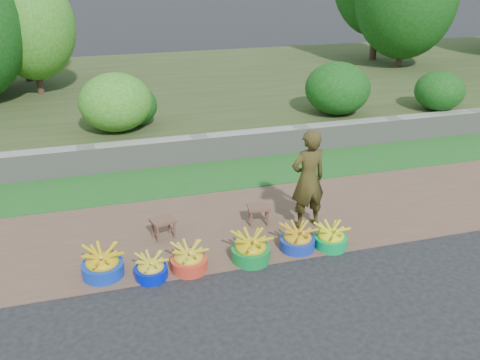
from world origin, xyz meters
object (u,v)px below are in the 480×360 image
object	(u,v)px
basin_e	(297,239)
vendor_woman	(308,179)
basin_c	(189,259)
stool_right	(259,210)
basin_d	(251,249)
basin_f	(331,238)
basin_a	(102,264)
stool_left	(163,223)
basin_b	(151,268)

from	to	relation	value
basin_e	vendor_woman	bearing A→B (deg)	57.45
basin_c	stool_right	xyz separation A→B (m)	(1.32, 0.97, 0.10)
stool_right	basin_e	bearing A→B (deg)	-71.41
basin_d	basin_f	size ratio (longest dim) A/B	1.15
basin_e	stool_right	size ratio (longest dim) A/B	1.33
basin_c	basin_d	xyz separation A→B (m)	(0.88, -0.00, 0.02)
basin_c	stool_right	world-z (taller)	basin_c
stool_right	basin_a	bearing A→B (deg)	-161.98
basin_a	basin_d	xyz separation A→B (m)	(2.01, -0.18, -0.00)
basin_f	stool_left	bearing A→B (deg)	157.84
basin_a	basin_e	bearing A→B (deg)	-1.90
basin_c	basin_e	world-z (taller)	basin_e
basin_d	basin_f	bearing A→B (deg)	0.47
basin_f	stool_right	world-z (taller)	basin_f
basin_f	vendor_woman	size ratio (longest dim) A/B	0.30
basin_b	basin_d	world-z (taller)	basin_d
vendor_woman	stool_left	bearing A→B (deg)	-12.73
basin_b	basin_f	size ratio (longest dim) A/B	0.92
basin_b	vendor_woman	xyz separation A→B (m)	(2.54, 0.75, 0.66)
basin_c	basin_d	bearing A→B (deg)	-0.25
basin_f	stool_right	bearing A→B (deg)	129.50
basin_d	basin_b	bearing A→B (deg)	-178.17
basin_d	stool_left	size ratio (longest dim) A/B	1.34
stool_right	basin_c	bearing A→B (deg)	-143.69
basin_f	basin_e	bearing A→B (deg)	171.38
basin_a	stool_right	distance (m)	2.58
basin_a	basin_f	xyz separation A→B (m)	(3.25, -0.17, -0.03)
basin_c	vendor_woman	world-z (taller)	vendor_woman
basin_c	basin_d	world-z (taller)	basin_d
basin_d	vendor_woman	world-z (taller)	vendor_woman
basin_d	stool_right	world-z (taller)	basin_d
basin_d	basin_e	size ratio (longest dim) A/B	1.08
stool_right	basin_d	bearing A→B (deg)	-114.24
basin_d	basin_c	bearing A→B (deg)	179.75
basin_e	vendor_woman	world-z (taller)	vendor_woman
stool_left	basin_c	bearing A→B (deg)	-78.43
basin_a	stool_right	xyz separation A→B (m)	(2.45, 0.80, 0.08)
basin_d	stool_right	bearing A→B (deg)	65.76
basin_a	vendor_woman	size ratio (longest dim) A/B	0.35
stool_right	basin_f	bearing A→B (deg)	-50.50
vendor_woman	stool_right	bearing A→B (deg)	-27.55
basin_a	basin_e	size ratio (longest dim) A/B	1.09
basin_a	basin_b	distance (m)	0.65
basin_e	basin_a	bearing A→B (deg)	178.10
basin_a	stool_right	world-z (taller)	basin_a
basin_b	basin_c	world-z (taller)	basin_c
basin_b	basin_c	xyz separation A→B (m)	(0.52, 0.05, 0.02)
basin_d	basin_e	xyz separation A→B (m)	(0.74, 0.09, -0.01)
stool_left	basin_d	bearing A→B (deg)	-41.47
basin_f	stool_left	xyz separation A→B (m)	(-2.31, 0.94, 0.11)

